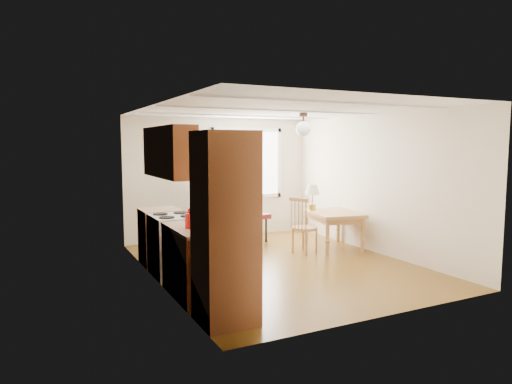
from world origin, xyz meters
TOP-DOWN VIEW (x-y plane):
  - room_shell at (0.00, 0.00)m, footprint 4.60×5.60m
  - kitchen_run at (-1.72, -0.63)m, footprint 0.65×3.40m
  - window_unit at (0.60, 2.47)m, footprint 1.64×0.05m
  - pendant_light at (0.70, 0.40)m, footprint 0.26×0.26m
  - refrigerator at (-0.18, 1.90)m, footprint 0.77×0.79m
  - bench at (0.10, 1.79)m, footprint 1.24×0.49m
  - dining_table at (1.50, 0.58)m, footprint 1.02×1.24m
  - chair at (0.72, 0.45)m, footprint 0.49×0.48m
  - table_lamp at (1.26, 0.93)m, footprint 0.29×0.29m
  - coffee_maker at (-1.72, -1.32)m, footprint 0.25×0.29m
  - kettle at (-1.78, -0.89)m, footprint 0.13×0.13m

SIDE VIEW (x-z plane):
  - bench at x=0.10m, z-range 0.22..0.79m
  - chair at x=0.72m, z-range 0.07..1.08m
  - dining_table at x=1.50m, z-range 0.25..0.94m
  - kitchen_run at x=-1.72m, z-range -0.26..1.94m
  - refrigerator at x=-0.18m, z-range 0.00..1.81m
  - kettle at x=-1.78m, z-range 0.88..1.13m
  - coffee_maker at x=-1.72m, z-range 0.85..1.23m
  - table_lamp at x=1.26m, z-range 0.81..1.31m
  - room_shell at x=0.00m, z-range -0.06..2.56m
  - window_unit at x=0.60m, z-range 0.79..2.31m
  - pendant_light at x=0.70m, z-range 2.04..2.44m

